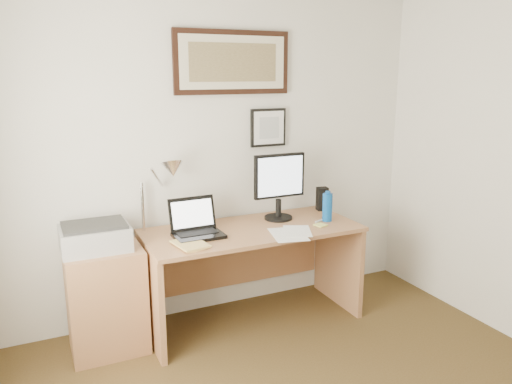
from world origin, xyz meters
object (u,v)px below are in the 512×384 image
side_cabinet (107,300)px  book (178,247)px  desk (248,254)px  laptop (196,227)px  water_bottle (327,207)px  lcd_monitor (279,183)px  printer (95,237)px

side_cabinet → book: book is taller
desk → book: bearing=-156.1°
book → laptop: laptop is taller
water_bottle → laptop: (-1.04, 0.09, -0.05)m
water_bottle → desk: size_ratio=0.14×
desk → laptop: bearing=-171.2°
water_bottle → lcd_monitor: 0.42m
book → desk: (0.63, 0.28, -0.24)m
laptop → lcd_monitor: 0.76m
desk → lcd_monitor: (0.29, 0.04, 0.53)m
side_cabinet → printer: size_ratio=1.66×
book → printer: printer is taller
water_bottle → lcd_monitor: size_ratio=0.42×
lcd_monitor → desk: bearing=-172.0°
printer → water_bottle: bearing=-5.0°
water_bottle → laptop: 1.04m
side_cabinet → laptop: 0.78m
book → printer: (-0.48, 0.27, 0.06)m
laptop → printer: size_ratio=0.79×
side_cabinet → desk: bearing=1.9°
water_bottle → book: water_bottle is taller
desk → laptop: 0.52m
side_cabinet → laptop: (0.64, -0.03, 0.44)m
laptop → desk: bearing=8.8°
book → laptop: bearing=46.6°
lcd_monitor → printer: lcd_monitor is taller
side_cabinet → water_bottle: 1.76m
water_bottle → book: (-1.24, -0.12, -0.10)m
desk → printer: printer is taller
laptop → water_bottle: bearing=-5.0°
desk → laptop: laptop is taller
lcd_monitor → printer: (-1.40, -0.05, -0.22)m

